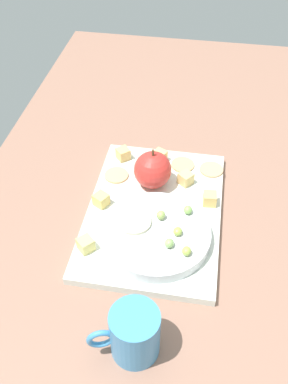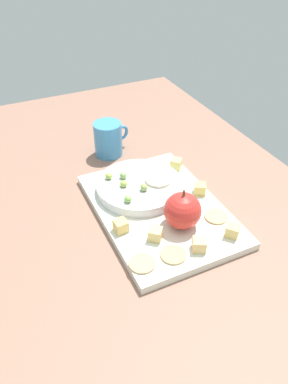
{
  "view_description": "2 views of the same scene",
  "coord_description": "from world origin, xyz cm",
  "px_view_note": "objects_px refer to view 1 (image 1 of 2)",
  "views": [
    {
      "loc": [
        -57.47,
        -3.29,
        63.33
      ],
      "look_at": [
        -3.3,
        5.83,
        9.23
      ],
      "focal_mm": 40.44,
      "sensor_mm": 36.0,
      "label": 1
    },
    {
      "loc": [
        49.51,
        -24.38,
        55.18
      ],
      "look_at": [
        -6.09,
        1.74,
        7.56
      ],
      "focal_mm": 35.25,
      "sensor_mm": 36.0,
      "label": 2
    }
  ],
  "objects_px": {
    "cheese_cube_0": "(123,154)",
    "cracker_0": "(184,165)",
    "cheese_cube_2": "(160,156)",
    "cheese_cube_4": "(186,178)",
    "serving_dish": "(156,235)",
    "cheese_cube_1": "(210,199)",
    "grape_3": "(161,215)",
    "cracker_1": "(116,175)",
    "cracker_2": "(211,170)",
    "apple_slice_0": "(135,222)",
    "cup": "(134,333)",
    "apple_whole": "(153,170)",
    "grape_2": "(188,210)",
    "cheese_cube_5": "(86,244)",
    "grape_4": "(187,251)",
    "cheese_cube_3": "(101,200)",
    "grape_1": "(178,231)",
    "grape_0": "(168,243)",
    "platter": "(154,212)"
  },
  "relations": [
    {
      "from": "cheese_cube_0",
      "to": "cracker_0",
      "type": "height_order",
      "value": "cheese_cube_0"
    },
    {
      "from": "cheese_cube_2",
      "to": "cheese_cube_4",
      "type": "relative_size",
      "value": 1.0
    },
    {
      "from": "serving_dish",
      "to": "cheese_cube_2",
      "type": "xyz_separation_m",
      "value": [
        0.21,
        0.02,
        0.0
      ]
    },
    {
      "from": "cheese_cube_1",
      "to": "grape_3",
      "type": "relative_size",
      "value": 1.43
    },
    {
      "from": "cheese_cube_2",
      "to": "cracker_1",
      "type": "relative_size",
      "value": 0.51
    },
    {
      "from": "cracker_1",
      "to": "cracker_2",
      "type": "height_order",
      "value": "same"
    },
    {
      "from": "apple_slice_0",
      "to": "cup",
      "type": "distance_m",
      "value": 0.21
    },
    {
      "from": "cracker_0",
      "to": "cracker_2",
      "type": "relative_size",
      "value": 1.0
    },
    {
      "from": "apple_whole",
      "to": "cup",
      "type": "bearing_deg",
      "value": -175.71
    },
    {
      "from": "serving_dish",
      "to": "grape_2",
      "type": "relative_size",
      "value": 11.15
    },
    {
      "from": "cheese_cube_1",
      "to": "cracker_0",
      "type": "relative_size",
      "value": 0.51
    },
    {
      "from": "cheese_cube_1",
      "to": "cheese_cube_5",
      "type": "height_order",
      "value": "same"
    },
    {
      "from": "grape_4",
      "to": "cup",
      "type": "xyz_separation_m",
      "value": [
        -0.15,
        0.06,
        -0.0
      ]
    },
    {
      "from": "cracker_2",
      "to": "grape_3",
      "type": "bearing_deg",
      "value": 153.87
    },
    {
      "from": "cheese_cube_0",
      "to": "cracker_1",
      "type": "distance_m",
      "value": 0.06
    },
    {
      "from": "serving_dish",
      "to": "cheese_cube_3",
      "type": "distance_m",
      "value": 0.13
    },
    {
      "from": "cheese_cube_1",
      "to": "cracker_2",
      "type": "relative_size",
      "value": 0.51
    },
    {
      "from": "cheese_cube_3",
      "to": "serving_dish",
      "type": "bearing_deg",
      "value": -119.75
    },
    {
      "from": "cracker_2",
      "to": "apple_slice_0",
      "type": "bearing_deg",
      "value": 145.88
    },
    {
      "from": "cracker_2",
      "to": "grape_1",
      "type": "relative_size",
      "value": 2.83
    },
    {
      "from": "grape_0",
      "to": "serving_dish",
      "type": "bearing_deg",
      "value": 37.99
    },
    {
      "from": "apple_whole",
      "to": "cracker_1",
      "type": "distance_m",
      "value": 0.08
    },
    {
      "from": "cheese_cube_3",
      "to": "cracker_1",
      "type": "xyz_separation_m",
      "value": [
        0.08,
        -0.01,
        -0.01
      ]
    },
    {
      "from": "cup",
      "to": "cheese_cube_0",
      "type": "bearing_deg",
      "value": 13.7
    },
    {
      "from": "platter",
      "to": "cheese_cube_0",
      "type": "xyz_separation_m",
      "value": [
        0.13,
        0.09,
        0.02
      ]
    },
    {
      "from": "platter",
      "to": "apple_whole",
      "type": "bearing_deg",
      "value": 11.66
    },
    {
      "from": "apple_whole",
      "to": "grape_0",
      "type": "bearing_deg",
      "value": -162.89
    },
    {
      "from": "apple_whole",
      "to": "grape_3",
      "type": "bearing_deg",
      "value": -163.67
    },
    {
      "from": "cheese_cube_2",
      "to": "platter",
      "type": "bearing_deg",
      "value": -175.96
    },
    {
      "from": "grape_0",
      "to": "cheese_cube_0",
      "type": "bearing_deg",
      "value": 27.9
    },
    {
      "from": "grape_3",
      "to": "apple_whole",
      "type": "bearing_deg",
      "value": 16.33
    },
    {
      "from": "grape_2",
      "to": "cup",
      "type": "xyz_separation_m",
      "value": [
        -0.24,
        0.05,
        -0.0
      ]
    },
    {
      "from": "cracker_2",
      "to": "grape_2",
      "type": "bearing_deg",
      "value": 166.03
    },
    {
      "from": "cheese_cube_2",
      "to": "cheese_cube_5",
      "type": "relative_size",
      "value": 1.0
    },
    {
      "from": "platter",
      "to": "cracker_0",
      "type": "height_order",
      "value": "cracker_0"
    },
    {
      "from": "grape_1",
      "to": "grape_2",
      "type": "height_order",
      "value": "grape_2"
    },
    {
      "from": "platter",
      "to": "cheese_cube_5",
      "type": "height_order",
      "value": "cheese_cube_5"
    },
    {
      "from": "apple_slice_0",
      "to": "grape_4",
      "type": "bearing_deg",
      "value": -118.67
    },
    {
      "from": "cheese_cube_4",
      "to": "grape_0",
      "type": "distance_m",
      "value": 0.18
    },
    {
      "from": "cheese_cube_1",
      "to": "grape_3",
      "type": "bearing_deg",
      "value": 130.42
    },
    {
      "from": "grape_1",
      "to": "grape_4",
      "type": "distance_m",
      "value": 0.04
    },
    {
      "from": "cracker_0",
      "to": "grape_4",
      "type": "height_order",
      "value": "grape_4"
    },
    {
      "from": "cheese_cube_3",
      "to": "cheese_cube_5",
      "type": "relative_size",
      "value": 1.0
    },
    {
      "from": "cheese_cube_2",
      "to": "cracker_2",
      "type": "bearing_deg",
      "value": -96.39
    },
    {
      "from": "cheese_cube_1",
      "to": "cracker_1",
      "type": "bearing_deg",
      "value": 76.05
    },
    {
      "from": "serving_dish",
      "to": "cheese_cube_1",
      "type": "bearing_deg",
      "value": -40.71
    },
    {
      "from": "cracker_0",
      "to": "grape_1",
      "type": "xyz_separation_m",
      "value": [
        -0.2,
        -0.01,
        0.03
      ]
    },
    {
      "from": "cup",
      "to": "cheese_cube_4",
      "type": "bearing_deg",
      "value": -6.48
    },
    {
      "from": "cheese_cube_1",
      "to": "apple_whole",
      "type": "bearing_deg",
      "value": 72.2
    },
    {
      "from": "cheese_cube_0",
      "to": "cheese_cube_1",
      "type": "bearing_deg",
      "value": -119.04
    }
  ]
}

